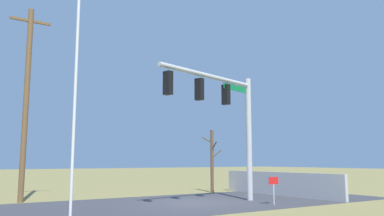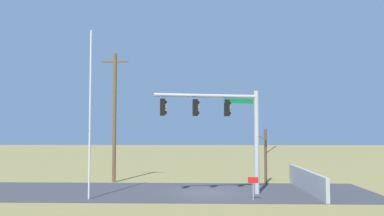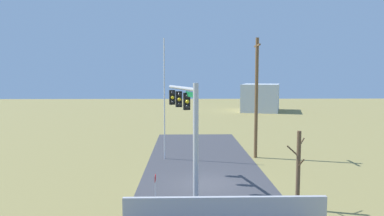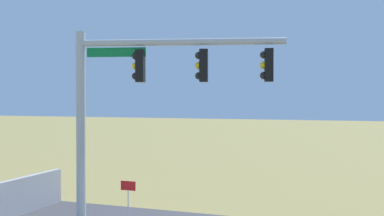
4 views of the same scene
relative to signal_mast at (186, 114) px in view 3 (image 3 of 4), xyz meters
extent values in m
plane|color=olive|center=(-1.06, 1.16, -4.32)|extent=(160.00, 160.00, 0.00)
cube|color=#3D3D42|center=(-5.06, 1.16, -4.31)|extent=(28.00, 8.00, 0.01)
cube|color=#B7B5AD|center=(2.83, 0.46, -4.32)|extent=(6.00, 6.00, 0.01)
cube|color=#A8A8AD|center=(4.98, 1.61, -3.67)|extent=(0.20, 8.71, 1.30)
cylinder|color=#B2B5BA|center=(1.83, 0.46, -1.28)|extent=(0.28, 0.28, 6.08)
cylinder|color=#B2B5BA|center=(-1.14, -0.29, 1.41)|extent=(5.98, 1.69, 0.20)
cube|color=#0F7238|center=(0.76, 0.19, 1.13)|extent=(1.75, 0.47, 0.28)
cube|color=black|center=(0.05, 0.01, 0.71)|extent=(0.32, 0.41, 0.96)
sphere|color=black|center=(0.19, 0.05, 1.01)|extent=(0.22, 0.22, 0.22)
sphere|color=yellow|center=(0.19, 0.05, 0.71)|extent=(0.22, 0.22, 0.22)
sphere|color=black|center=(0.19, 0.05, 0.41)|extent=(0.22, 0.22, 0.22)
cube|color=black|center=(-1.79, -0.45, 0.71)|extent=(0.32, 0.41, 0.96)
sphere|color=black|center=(-1.65, -0.41, 1.01)|extent=(0.22, 0.22, 0.22)
sphere|color=yellow|center=(-1.65, -0.41, 0.71)|extent=(0.22, 0.22, 0.22)
sphere|color=black|center=(-1.65, -0.41, 0.41)|extent=(0.22, 0.22, 0.22)
cube|color=black|center=(-3.63, -0.91, 0.71)|extent=(0.32, 0.41, 0.96)
sphere|color=black|center=(-3.49, -0.88, 1.01)|extent=(0.22, 0.22, 0.22)
sphere|color=yellow|center=(-3.49, -0.88, 0.71)|extent=(0.22, 0.22, 0.22)
sphere|color=black|center=(-3.49, -0.88, 0.41)|extent=(0.22, 0.22, 0.22)
cylinder|color=silver|center=(-7.54, -1.64, 0.32)|extent=(0.10, 0.10, 9.28)
cylinder|color=brown|center=(-7.81, 5.52, 0.37)|extent=(0.26, 0.26, 9.38)
cube|color=brown|center=(-7.81, 5.52, 4.46)|extent=(1.90, 0.12, 0.12)
cylinder|color=brown|center=(3.09, 5.35, -2.41)|extent=(0.20, 0.20, 3.82)
cylinder|color=brown|center=(3.46, 5.35, -1.96)|extent=(0.78, 0.07, 0.57)
cylinder|color=brown|center=(2.85, 5.54, -1.10)|extent=(0.54, 0.47, 0.39)
cylinder|color=brown|center=(3.06, 5.07, -1.47)|extent=(0.12, 0.61, 0.55)
cylinder|color=silver|center=(1.34, -1.66, -3.87)|extent=(0.04, 0.04, 0.90)
cube|color=red|center=(1.34, -1.66, -3.26)|extent=(0.56, 0.02, 0.32)
cube|color=silver|center=(-45.40, 14.10, -1.83)|extent=(10.62, 8.75, 4.99)
camera|label=1|loc=(-11.21, -14.30, -2.38)|focal=36.39mm
camera|label=2|loc=(-1.28, -23.32, -0.62)|focal=37.36mm
camera|label=3|loc=(19.61, -0.15, 2.10)|focal=33.13mm
camera|label=4|loc=(-5.84, 12.03, -0.30)|focal=41.65mm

